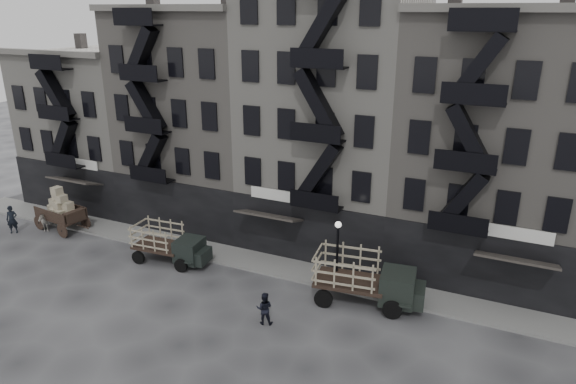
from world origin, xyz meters
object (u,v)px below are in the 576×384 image
at_px(stake_truck_west, 169,241).
at_px(stake_truck_east, 366,275).
at_px(pedestrian_west, 12,220).
at_px(pedestrian_mid, 264,308).
at_px(wagon, 59,206).
at_px(horse, 41,221).

height_order(stake_truck_west, stake_truck_east, stake_truck_east).
bearing_deg(pedestrian_west, stake_truck_west, -33.14).
bearing_deg(stake_truck_east, pedestrian_mid, -142.61).
distance_m(wagon, pedestrian_mid, 19.41).
height_order(wagon, pedestrian_mid, wagon).
height_order(pedestrian_west, pedestrian_mid, pedestrian_west).
relative_size(horse, stake_truck_east, 0.29).
distance_m(stake_truck_east, pedestrian_west, 25.53).
bearing_deg(wagon, horse, -138.73).
relative_size(horse, pedestrian_mid, 0.99).
height_order(stake_truck_west, pedestrian_mid, stake_truck_west).
bearing_deg(wagon, pedestrian_west, -135.29).
height_order(stake_truck_east, pedestrian_west, stake_truck_east).
bearing_deg(pedestrian_mid, stake_truck_west, -41.70).
bearing_deg(stake_truck_west, stake_truck_east, -1.74).
bearing_deg(horse, stake_truck_east, -67.08).
bearing_deg(pedestrian_mid, pedestrian_west, -25.83).
xyz_separation_m(stake_truck_east, pedestrian_west, (-25.47, -1.60, -0.65)).
relative_size(horse, wagon, 0.44).
xyz_separation_m(stake_truck_east, pedestrian_mid, (-4.04, -4.04, -0.79)).
xyz_separation_m(wagon, stake_truck_east, (22.93, -0.35, -0.13)).
height_order(horse, stake_truck_west, stake_truck_west).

